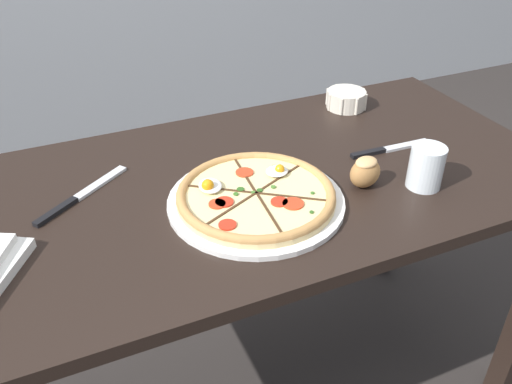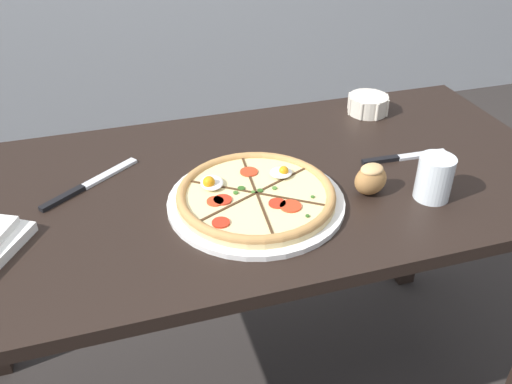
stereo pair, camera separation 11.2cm
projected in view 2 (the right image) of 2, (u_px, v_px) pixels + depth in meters
dining_table at (242, 220)px, 1.27m from camera, size 1.50×0.71×0.75m
pizza at (256, 196)px, 1.12m from camera, size 0.37×0.37×0.06m
ramekin_bowl at (368, 104)px, 1.49m from camera, size 0.12×0.12×0.05m
bread_piece_near at (371, 179)px, 1.15m from camera, size 0.09×0.08×0.07m
knife_main at (90, 184)px, 1.19m from camera, size 0.22×0.17×0.01m
knife_spare at (403, 157)px, 1.29m from camera, size 0.22×0.03×0.01m
water_glass at (434, 180)px, 1.13m from camera, size 0.08×0.08×0.10m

